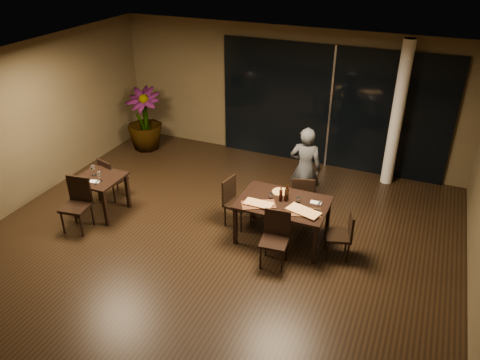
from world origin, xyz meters
name	(u,v)px	position (x,y,z in m)	size (l,w,h in m)	color
ground	(210,250)	(0.00, 0.00, 0.00)	(8.00, 8.00, 0.00)	black
wall_back	(288,95)	(0.00, 4.05, 1.50)	(8.00, 0.10, 3.00)	#4E4229
wall_left	(9,132)	(-4.05, 0.00, 1.50)	(0.10, 8.00, 3.00)	#4E4229
ceiling	(203,74)	(0.00, 0.00, 3.02)	(8.00, 8.00, 0.04)	silver
window_panel	(331,108)	(1.00, 3.96, 1.35)	(5.00, 0.06, 2.70)	black
column	(397,115)	(2.40, 3.65, 1.50)	(0.24, 0.24, 3.00)	white
main_table	(283,206)	(1.00, 0.80, 0.68)	(1.50, 1.00, 0.75)	black
side_table	(100,183)	(-2.40, 0.30, 0.62)	(0.80, 0.80, 0.75)	black
chair_main_far	(302,195)	(1.12, 1.58, 0.49)	(0.49, 0.49, 0.87)	black
chair_main_near	(275,235)	(1.09, 0.16, 0.51)	(0.47, 0.47, 0.91)	black
chair_main_left	(234,199)	(0.04, 0.93, 0.50)	(0.48, 0.48, 0.90)	black
chair_main_right	(344,232)	(2.06, 0.71, 0.48)	(0.49, 0.49, 0.85)	black
chair_side_far	(111,177)	(-2.55, 0.80, 0.48)	(0.50, 0.50, 0.87)	black
chair_side_near	(77,201)	(-2.46, -0.26, 0.54)	(0.51, 0.51, 0.97)	black
diner	(305,168)	(1.03, 2.00, 0.82)	(0.55, 0.37, 1.63)	#2E3134
potted_plant	(144,119)	(-3.26, 3.12, 0.75)	(0.82, 0.82, 1.50)	#204A18
pizza_board_left	(259,205)	(0.65, 0.54, 0.76)	(0.56, 0.28, 0.01)	#4F2B19
pizza_board_right	(303,212)	(1.40, 0.61, 0.76)	(0.55, 0.28, 0.01)	#482A17
oblong_pizza_left	(259,204)	(0.65, 0.54, 0.77)	(0.45, 0.21, 0.02)	maroon
oblong_pizza_right	(303,211)	(1.40, 0.61, 0.77)	(0.52, 0.24, 0.02)	maroon
round_pizza	(281,192)	(0.86, 1.08, 0.76)	(0.29, 0.29, 0.01)	#C94516
bottle_a	(281,194)	(0.95, 0.81, 0.89)	(0.06, 0.06, 0.27)	black
bottle_b	(286,193)	(1.03, 0.85, 0.89)	(0.06, 0.06, 0.29)	black
bottle_c	(287,192)	(1.03, 0.88, 0.90)	(0.06, 0.06, 0.29)	black
tumbler_left	(271,196)	(0.77, 0.83, 0.79)	(0.07, 0.07, 0.09)	white
tumbler_right	(298,200)	(1.23, 0.88, 0.80)	(0.08, 0.08, 0.09)	white
napkin_near	(314,211)	(1.55, 0.72, 0.76)	(0.18, 0.10, 0.01)	white
napkin_far	(316,203)	(1.51, 0.97, 0.76)	(0.18, 0.10, 0.01)	white
wine_glass_a	(93,170)	(-2.54, 0.34, 0.85)	(0.09, 0.09, 0.20)	white
wine_glass_b	(99,176)	(-2.30, 0.20, 0.84)	(0.08, 0.08, 0.18)	white
side_napkin	(94,182)	(-2.36, 0.12, 0.76)	(0.18, 0.11, 0.01)	white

